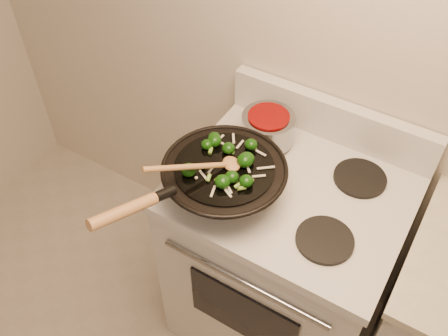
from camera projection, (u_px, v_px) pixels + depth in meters
The scene contains 5 objects.
stove at pixel (282, 260), 2.01m from camera, with size 0.78×0.67×1.08m.
wok at pixel (223, 179), 1.60m from camera, with size 0.40×0.65×0.24m.
stirfry at pixel (228, 160), 1.56m from camera, with size 0.25×0.27×0.05m.
wooden_spoon at pixel (207, 166), 1.51m from camera, with size 0.21×0.28×0.11m.
saucepan at pixel (268, 128), 1.78m from camera, with size 0.19×0.31×0.11m.
Camera 1 is at (0.34, 0.10, 2.19)m, focal length 40.00 mm.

